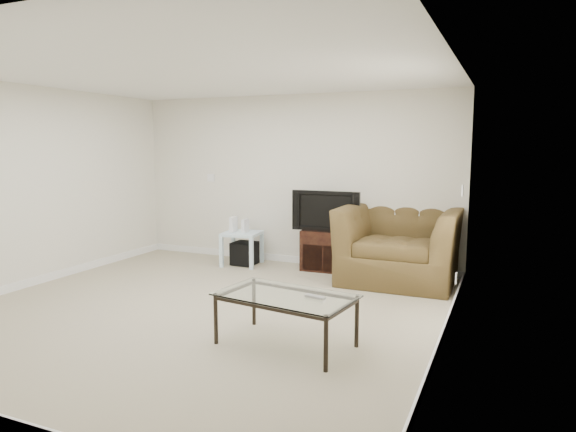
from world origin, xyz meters
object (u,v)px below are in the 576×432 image
at_px(side_table, 242,248).
at_px(coffee_table, 286,320).
at_px(tv_stand, 328,250).
at_px(recliner, 400,232).
at_px(television, 328,210).
at_px(subwoofer, 245,253).

bearing_deg(side_table, coffee_table, -54.50).
relative_size(tv_stand, recliner, 0.46).
relative_size(tv_stand, side_table, 1.34).
height_order(television, side_table, television).
bearing_deg(coffee_table, subwoofer, 124.83).
bearing_deg(television, side_table, -170.79).
distance_m(subwoofer, recliner, 2.34).
bearing_deg(coffee_table, tv_stand, 101.67).
xyz_separation_m(subwoofer, recliner, (2.29, -0.02, 0.48)).
distance_m(side_table, subwoofer, 0.08).
height_order(television, coffee_table, television).
distance_m(tv_stand, coffee_table, 2.87).
relative_size(side_table, recliner, 0.34).
distance_m(side_table, recliner, 2.35).
distance_m(tv_stand, television, 0.57).
xyz_separation_m(tv_stand, side_table, (-1.26, -0.23, -0.04)).
height_order(side_table, recliner, recliner).
relative_size(television, recliner, 0.61).
distance_m(television, coffee_table, 2.91).
relative_size(television, coffee_table, 0.77).
bearing_deg(side_table, television, 9.06).
bearing_deg(television, tv_stand, 91.62).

